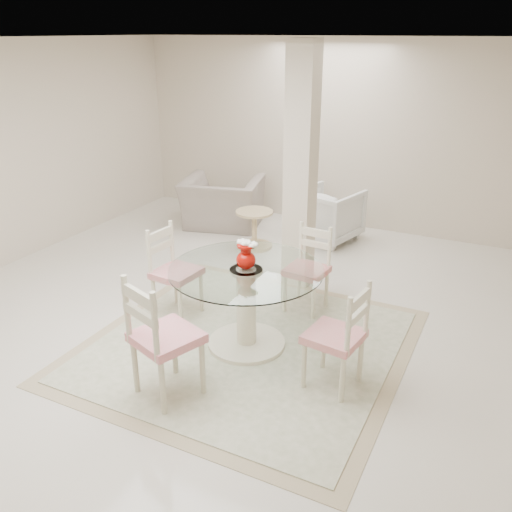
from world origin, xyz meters
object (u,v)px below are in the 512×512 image
at_px(dining_chair_north, 310,262).
at_px(dining_chair_west, 171,265).
at_px(dining_table, 246,308).
at_px(side_table, 254,231).
at_px(dining_chair_south, 158,331).
at_px(dining_chair_east, 342,330).
at_px(recliner_taupe, 222,203).
at_px(armchair_white, 328,214).
at_px(column, 301,169).
at_px(red_vase, 246,256).

distance_m(dining_chair_north, dining_chair_west, 1.44).
xyz_separation_m(dining_table, side_table, (-1.06, 2.29, -0.17)).
bearing_deg(dining_chair_south, dining_chair_east, -128.73).
bearing_deg(side_table, dining_chair_east, -50.89).
bearing_deg(recliner_taupe, dining_chair_west, 95.02).
relative_size(dining_table, dining_chair_east, 1.32).
relative_size(dining_chair_east, armchair_white, 1.29).
distance_m(dining_table, dining_chair_east, 1.03).
xyz_separation_m(dining_chair_north, side_table, (-1.30, 1.30, -0.28)).
xyz_separation_m(dining_chair_west, dining_chair_south, (0.73, -1.23, 0.07)).
bearing_deg(dining_chair_north, recliner_taupe, 142.96).
bearing_deg(dining_chair_south, recliner_taupe, -46.97).
bearing_deg(dining_chair_west, recliner_taupe, 24.58).
height_order(dining_chair_east, dining_chair_north, dining_chair_east).
bearing_deg(dining_chair_south, side_table, -56.12).
bearing_deg(recliner_taupe, armchair_white, 172.06).
relative_size(dining_table, armchair_white, 1.70).
height_order(dining_chair_east, dining_chair_south, dining_chair_south).
relative_size(dining_chair_south, recliner_taupe, 1.04).
height_order(column, red_vase, column).
bearing_deg(dining_chair_south, dining_chair_west, -39.12).
xyz_separation_m(dining_table, recliner_taupe, (-1.90, 2.88, -0.04)).
relative_size(dining_chair_west, dining_chair_south, 0.89).
distance_m(dining_chair_east, armchair_white, 3.53).
bearing_deg(red_vase, dining_chair_east, -13.73).
relative_size(red_vase, dining_chair_east, 0.26).
height_order(dining_chair_west, armchair_white, dining_chair_west).
bearing_deg(dining_chair_east, dining_chair_south, -50.95).
bearing_deg(dining_chair_north, side_table, 139.44).
bearing_deg(recliner_taupe, red_vase, 109.50).
bearing_deg(red_vase, dining_chair_south, -104.40).
bearing_deg(column, dining_chair_south, -92.70).
distance_m(dining_table, dining_chair_north, 1.02).
height_order(recliner_taupe, armchair_white, armchair_white).
height_order(red_vase, dining_chair_north, red_vase).
relative_size(dining_chair_south, side_table, 2.25).
xyz_separation_m(column, side_table, (-0.93, 0.71, -1.11)).
distance_m(column, dining_chair_south, 2.68).
bearing_deg(recliner_taupe, side_table, 130.89).
distance_m(dining_chair_east, recliner_taupe, 4.25).
distance_m(column, dining_chair_north, 1.08).
distance_m(armchair_white, side_table, 1.09).
xyz_separation_m(dining_chair_east, side_table, (-2.05, 2.53, -0.31)).
height_order(dining_chair_north, dining_chair_south, dining_chair_south).
bearing_deg(side_table, armchair_white, 44.12).
bearing_deg(dining_chair_west, dining_chair_north, -52.88).
distance_m(dining_table, recliner_taupe, 3.44).
bearing_deg(recliner_taupe, dining_chair_south, 99.04).
distance_m(red_vase, dining_chair_east, 1.08).
bearing_deg(armchair_white, side_table, 58.51).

